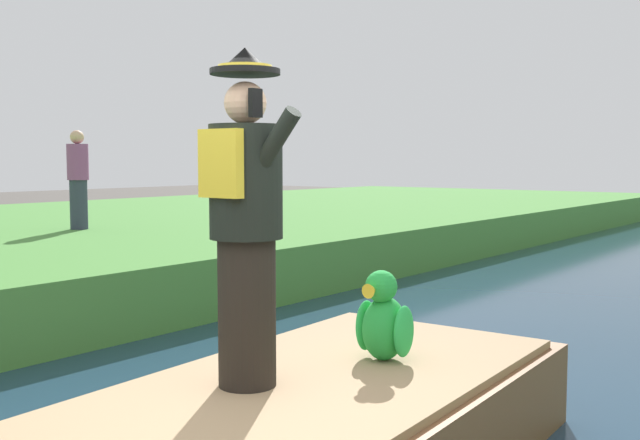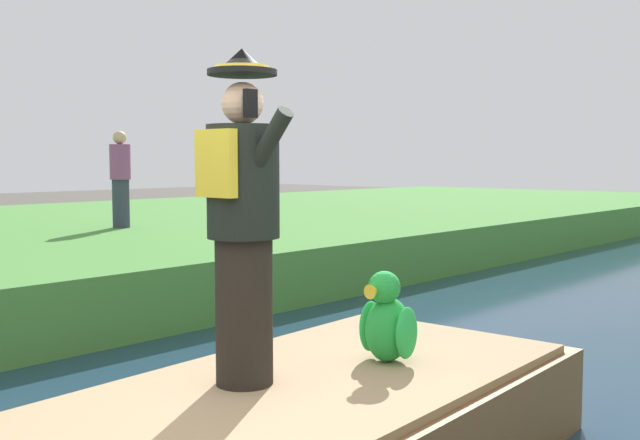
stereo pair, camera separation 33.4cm
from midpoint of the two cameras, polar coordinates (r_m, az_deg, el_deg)
person_pirate at (r=4.09m, az=-3.59°, el=0.08°), size 0.61×0.42×1.85m
parrot_plush at (r=4.68m, az=7.23°, el=-7.80°), size 0.36×0.34×0.57m
person_bystander at (r=12.73m, az=-14.29°, el=3.08°), size 0.34×0.34×1.60m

